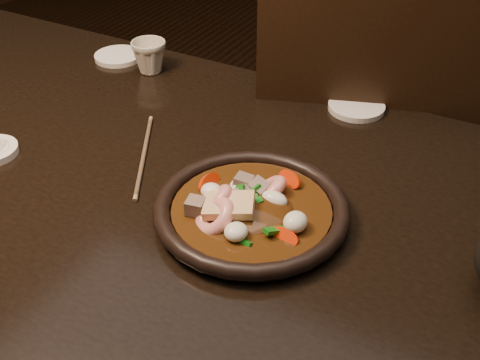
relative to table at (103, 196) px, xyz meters
The scene contains 8 objects.
table is the anchor object (origin of this frame).
chair 0.64m from the table, 61.84° to the left, with size 0.60×0.60×1.00m.
plate 0.32m from the table, ahead, with size 0.30×0.30×0.03m.
stirfry 0.32m from the table, ahead, with size 0.20×0.21×0.06m.
saucer_left 0.43m from the table, 123.23° to the left, with size 0.11×0.11×0.01m, color white.
saucer_right 0.52m from the table, 49.89° to the left, with size 0.11×0.11×0.01m, color white.
tea_cup 0.38m from the table, 110.67° to the left, with size 0.08×0.07×0.08m, color beige.
chopsticks 0.11m from the table, 39.07° to the left, with size 0.14×0.23×0.01m.
Camera 1 is at (0.64, -0.64, 1.34)m, focal length 45.00 mm.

